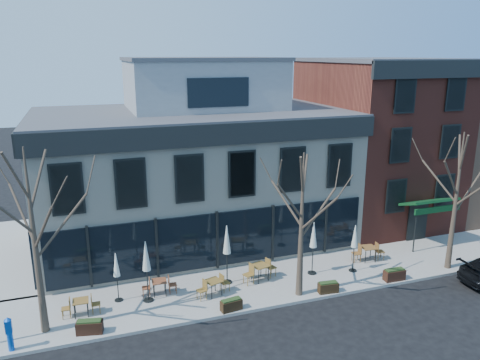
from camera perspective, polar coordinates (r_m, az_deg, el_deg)
name	(u,v)px	position (r m, az deg, el deg)	size (l,w,h in m)	color
ground	(217,272)	(25.92, -2.80, -11.12)	(120.00, 120.00, 0.00)	black
sidewalk_front	(288,279)	(25.12, 5.92, -11.90)	(33.50, 4.70, 0.15)	gray
sidewalk_side	(3,255)	(30.91, -26.88, -8.20)	(4.50, 12.00, 0.15)	gray
corner_building	(194,167)	(28.96, -5.62, 1.62)	(18.39, 10.39, 11.10)	beige
red_brick_building	(375,140)	(34.02, 16.11, 4.71)	(8.20, 11.78, 11.18)	maroon
bg_building	(475,138)	(41.36, 26.69, 4.56)	(12.00, 12.00, 10.00)	#8C664C
tree_corner	(35,241)	(20.55, -23.72, -6.78)	(3.93, 3.98, 7.92)	#382B21
tree_mid	(302,224)	(22.08, 7.53, -5.32)	(3.50, 3.55, 7.04)	#382B21
tree_right	(456,200)	(27.12, 24.85, -2.23)	(3.72, 3.77, 7.48)	#382B21
call_box	(9,333)	(21.23, -26.31, -16.37)	(0.29, 0.29, 1.46)	#0E4CB7
cafe_set_0	(81,306)	(22.70, -18.81, -14.31)	(1.71, 0.70, 0.90)	brown
cafe_set_1	(159,286)	(23.51, -9.79, -12.59)	(1.73, 0.74, 0.90)	brown
cafe_set_2	(213,286)	(23.16, -3.26, -12.76)	(1.84, 0.97, 0.95)	brown
cafe_set_3	(260,270)	(24.51, 2.44, -10.96)	(2.02, 1.02, 1.04)	brown
cafe_set_5	(368,252)	(27.59, 15.36, -8.46)	(1.95, 0.86, 1.01)	brown
umbrella_0	(116,267)	(22.84, -14.84, -10.26)	(0.39, 0.39, 2.43)	black
umbrella_1	(146,259)	(22.34, -11.37, -9.47)	(0.48, 0.48, 3.01)	black
umbrella_2	(227,243)	(23.55, -1.62, -7.66)	(0.50, 0.50, 3.10)	black
umbrella_3	(313,238)	(24.85, 8.95, -6.96)	(0.46, 0.46, 2.89)	black
umbrella_4	(355,239)	(25.62, 13.81, -6.97)	(0.42, 0.42, 2.63)	black
planter_0	(90,327)	(21.40, -17.86, -16.65)	(1.14, 0.65, 0.60)	black
planter_1	(231,305)	(22.03, -1.07, -14.94)	(1.03, 0.53, 0.55)	black
planter_2	(328,287)	(23.85, 10.70, -12.71)	(1.02, 0.49, 0.55)	black
planter_3	(394,275)	(25.85, 18.30, -10.88)	(1.12, 0.48, 0.62)	#321A10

